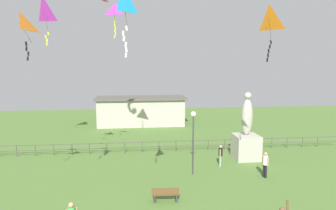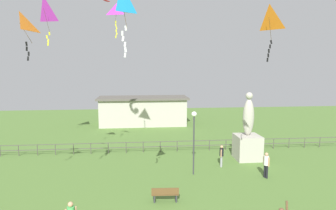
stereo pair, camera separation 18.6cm
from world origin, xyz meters
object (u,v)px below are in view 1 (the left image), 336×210
(lamppost, at_px, (193,129))
(person_3, at_px, (265,163))
(kite_0, at_px, (123,2))
(person_0, at_px, (221,154))
(park_bench, at_px, (165,194))
(kite_1, at_px, (43,9))
(statue_monument, at_px, (246,140))
(kite_2, at_px, (269,19))
(kite_6, at_px, (20,24))
(kite_3, at_px, (116,11))

(lamppost, distance_m, person_3, 5.31)
(lamppost, xyz_separation_m, kite_0, (-4.29, -6.33, 6.83))
(kite_0, bearing_deg, person_0, 49.03)
(park_bench, xyz_separation_m, kite_1, (-7.10, 3.89, 10.39))
(statue_monument, height_order, person_0, statue_monument)
(kite_2, bearing_deg, kite_0, -168.55)
(kite_6, bearing_deg, kite_1, 95.20)
(person_0, height_order, kite_6, kite_6)
(lamppost, bearing_deg, kite_3, 141.75)
(person_0, bearing_deg, park_bench, -131.98)
(kite_3, bearing_deg, person_0, -20.43)
(lamppost, distance_m, kite_2, 8.58)
(park_bench, distance_m, kite_0, 10.09)
(statue_monument, distance_m, person_3, 3.98)
(park_bench, height_order, kite_3, kite_3)
(lamppost, xyz_separation_m, person_0, (2.36, 1.33, -2.27))
(kite_1, distance_m, kite_3, 5.87)
(statue_monument, height_order, person_3, statue_monument)
(person_0, height_order, kite_2, kite_2)
(lamppost, relative_size, kite_2, 1.60)
(statue_monument, height_order, kite_3, kite_3)
(statue_monument, xyz_separation_m, person_0, (-2.56, -1.53, -0.64))
(lamppost, xyz_separation_m, person_3, (4.71, -1.08, -2.20))
(park_bench, relative_size, kite_0, 0.51)
(park_bench, relative_size, kite_1, 0.51)
(person_3, relative_size, kite_2, 0.64)
(lamppost, distance_m, kite_3, 10.77)
(kite_3, bearing_deg, person_3, -27.70)
(person_3, height_order, kite_2, kite_2)
(kite_3, relative_size, kite_6, 1.21)
(person_3, bearing_deg, kite_2, -117.78)
(person_0, bearing_deg, kite_0, -130.97)
(person_0, bearing_deg, kite_6, -151.44)
(person_3, relative_size, kite_3, 0.67)
(lamppost, relative_size, park_bench, 2.90)
(statue_monument, distance_m, kite_1, 17.30)
(lamppost, bearing_deg, statue_monument, 30.17)
(kite_6, bearing_deg, park_bench, 8.39)
(statue_monument, relative_size, person_0, 3.32)
(statue_monument, bearing_deg, kite_1, -168.87)
(kite_1, bearing_deg, lamppost, -0.25)
(statue_monument, xyz_separation_m, park_bench, (-7.22, -6.71, -1.11))
(park_bench, bearing_deg, kite_0, -128.75)
(park_bench, bearing_deg, kite_6, -171.61)
(park_bench, xyz_separation_m, kite_0, (-1.99, -2.48, 9.57))
(lamppost, bearing_deg, person_0, 29.37)
(lamppost, xyz_separation_m, park_bench, (-2.30, -3.85, -2.75))
(lamppost, distance_m, person_0, 3.53)
(kite_0, bearing_deg, kite_6, 162.21)
(person_3, relative_size, kite_6, 0.81)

